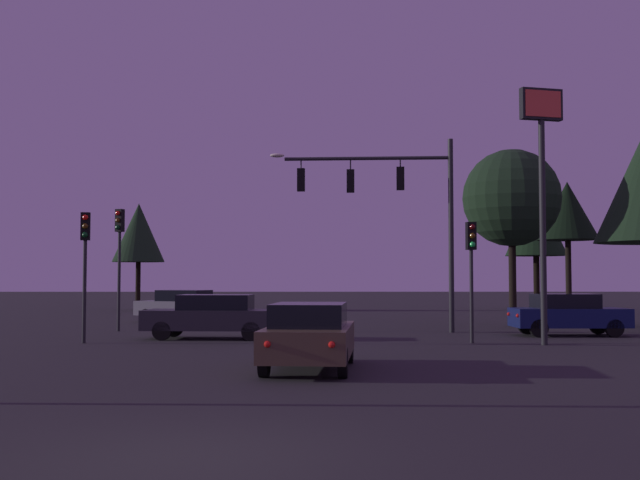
{
  "coord_description": "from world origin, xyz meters",
  "views": [
    {
      "loc": [
        1.44,
        -9.08,
        2.1
      ],
      "look_at": [
        1.7,
        19.99,
        3.53
      ],
      "focal_mm": 43.21,
      "sensor_mm": 36.0,
      "label": 1
    }
  ],
  "objects_px": {
    "car_crossing_right": "(568,314)",
    "tree_left_far": "(536,222)",
    "traffic_light_corner_left": "(119,245)",
    "traffic_light_corner_right": "(471,257)",
    "traffic_light_median": "(85,250)",
    "tree_lot_edge": "(512,198)",
    "traffic_signal_mast_arm": "(394,198)",
    "store_sign_illuminated": "(542,159)",
    "car_crossing_left": "(213,316)",
    "tree_center_horizon": "(139,233)",
    "tree_right_cluster": "(568,212)",
    "car_nearside_lane": "(310,335)",
    "car_far_lane": "(182,305)"
  },
  "relations": [
    {
      "from": "traffic_signal_mast_arm",
      "to": "traffic_light_corner_right",
      "type": "distance_m",
      "value": 5.9
    },
    {
      "from": "car_crossing_right",
      "to": "car_nearside_lane",
      "type": "bearing_deg",
      "value": -132.26
    },
    {
      "from": "traffic_light_corner_left",
      "to": "traffic_light_corner_right",
      "type": "relative_size",
      "value": 1.24
    },
    {
      "from": "traffic_light_corner_left",
      "to": "car_nearside_lane",
      "type": "height_order",
      "value": "traffic_light_corner_left"
    },
    {
      "from": "traffic_light_corner_left",
      "to": "car_nearside_lane",
      "type": "relative_size",
      "value": 1.07
    },
    {
      "from": "tree_lot_edge",
      "to": "car_nearside_lane",
      "type": "bearing_deg",
      "value": -119.05
    },
    {
      "from": "traffic_signal_mast_arm",
      "to": "traffic_light_corner_right",
      "type": "bearing_deg",
      "value": -68.4
    },
    {
      "from": "traffic_light_corner_left",
      "to": "tree_left_far",
      "type": "distance_m",
      "value": 30.39
    },
    {
      "from": "store_sign_illuminated",
      "to": "tree_right_cluster",
      "type": "xyz_separation_m",
      "value": [
        7.54,
        20.28,
        0.11
      ]
    },
    {
      "from": "tree_right_cluster",
      "to": "tree_lot_edge",
      "type": "xyz_separation_m",
      "value": [
        -6.1,
        -10.95,
        -0.37
      ]
    },
    {
      "from": "tree_lot_edge",
      "to": "tree_center_horizon",
      "type": "bearing_deg",
      "value": 140.05
    },
    {
      "from": "tree_right_cluster",
      "to": "car_crossing_left",
      "type": "bearing_deg",
      "value": -135.85
    },
    {
      "from": "traffic_light_corner_left",
      "to": "tree_center_horizon",
      "type": "xyz_separation_m",
      "value": [
        -3.73,
        19.78,
        1.64
      ]
    },
    {
      "from": "traffic_signal_mast_arm",
      "to": "car_crossing_left",
      "type": "bearing_deg",
      "value": -154.46
    },
    {
      "from": "traffic_light_corner_right",
      "to": "car_crossing_left",
      "type": "xyz_separation_m",
      "value": [
        -8.59,
        1.85,
        -1.99
      ]
    },
    {
      "from": "car_far_lane",
      "to": "tree_right_cluster",
      "type": "relative_size",
      "value": 0.59
    },
    {
      "from": "traffic_light_corner_left",
      "to": "store_sign_illuminated",
      "type": "xyz_separation_m",
      "value": [
        14.92,
        -6.39,
        2.45
      ]
    },
    {
      "from": "traffic_light_corner_right",
      "to": "tree_center_horizon",
      "type": "xyz_separation_m",
      "value": [
        -16.53,
        25.45,
        2.25
      ]
    },
    {
      "from": "car_far_lane",
      "to": "car_crossing_left",
      "type": "bearing_deg",
      "value": -74.65
    },
    {
      "from": "car_crossing_left",
      "to": "tree_center_horizon",
      "type": "xyz_separation_m",
      "value": [
        -7.94,
        23.6,
        4.24
      ]
    },
    {
      "from": "car_crossing_left",
      "to": "car_nearside_lane",
      "type": "bearing_deg",
      "value": -69.35
    },
    {
      "from": "traffic_signal_mast_arm",
      "to": "car_crossing_left",
      "type": "xyz_separation_m",
      "value": [
        -6.61,
        -3.16,
        -4.39
      ]
    },
    {
      "from": "car_far_lane",
      "to": "tree_left_far",
      "type": "height_order",
      "value": "tree_left_far"
    },
    {
      "from": "car_crossing_right",
      "to": "store_sign_illuminated",
      "type": "relative_size",
      "value": 0.51
    },
    {
      "from": "traffic_light_corner_right",
      "to": "tree_right_cluster",
      "type": "xyz_separation_m",
      "value": [
        9.66,
        19.57,
        3.17
      ]
    },
    {
      "from": "car_crossing_right",
      "to": "tree_left_far",
      "type": "bearing_deg",
      "value": 76.4
    },
    {
      "from": "car_far_lane",
      "to": "tree_left_far",
      "type": "xyz_separation_m",
      "value": [
        21.04,
        14.02,
        5.04
      ]
    },
    {
      "from": "car_crossing_left",
      "to": "car_far_lane",
      "type": "distance_m",
      "value": 10.48
    },
    {
      "from": "tree_left_far",
      "to": "tree_center_horizon",
      "type": "xyz_separation_m",
      "value": [
        -26.2,
        -0.53,
        -0.8
      ]
    },
    {
      "from": "car_crossing_right",
      "to": "tree_center_horizon",
      "type": "height_order",
      "value": "tree_center_horizon"
    },
    {
      "from": "tree_left_far",
      "to": "car_crossing_left",
      "type": "bearing_deg",
      "value": -127.12
    },
    {
      "from": "traffic_light_corner_right",
      "to": "tree_lot_edge",
      "type": "xyz_separation_m",
      "value": [
        3.57,
        8.62,
        2.79
      ]
    },
    {
      "from": "store_sign_illuminated",
      "to": "tree_lot_edge",
      "type": "height_order",
      "value": "store_sign_illuminated"
    },
    {
      "from": "traffic_signal_mast_arm",
      "to": "car_far_lane",
      "type": "distance_m",
      "value": 12.48
    },
    {
      "from": "car_crossing_left",
      "to": "tree_lot_edge",
      "type": "relative_size",
      "value": 0.61
    },
    {
      "from": "traffic_signal_mast_arm",
      "to": "car_far_lane",
      "type": "bearing_deg",
      "value": 143.47
    },
    {
      "from": "traffic_light_corner_left",
      "to": "traffic_light_corner_right",
      "type": "xyz_separation_m",
      "value": [
        12.8,
        -5.67,
        -0.61
      ]
    },
    {
      "from": "car_crossing_left",
      "to": "tree_right_cluster",
      "type": "height_order",
      "value": "tree_right_cluster"
    },
    {
      "from": "traffic_light_corner_left",
      "to": "traffic_light_median",
      "type": "height_order",
      "value": "traffic_light_corner_left"
    },
    {
      "from": "car_crossing_left",
      "to": "tree_lot_edge",
      "type": "distance_m",
      "value": 14.71
    },
    {
      "from": "car_crossing_left",
      "to": "traffic_light_median",
      "type": "bearing_deg",
      "value": -155.87
    },
    {
      "from": "car_crossing_right",
      "to": "tree_center_horizon",
      "type": "relative_size",
      "value": 0.59
    },
    {
      "from": "traffic_light_corner_left",
      "to": "tree_center_horizon",
      "type": "distance_m",
      "value": 20.19
    },
    {
      "from": "tree_left_far",
      "to": "traffic_signal_mast_arm",
      "type": "bearing_deg",
      "value": -119.06
    },
    {
      "from": "tree_right_cluster",
      "to": "tree_lot_edge",
      "type": "relative_size",
      "value": 1.0
    },
    {
      "from": "traffic_light_corner_left",
      "to": "car_nearside_lane",
      "type": "distance_m",
      "value": 15.14
    },
    {
      "from": "car_far_lane",
      "to": "tree_center_horizon",
      "type": "relative_size",
      "value": 0.65
    },
    {
      "from": "traffic_light_corner_right",
      "to": "traffic_light_median",
      "type": "bearing_deg",
      "value": 179.53
    },
    {
      "from": "car_nearside_lane",
      "to": "tree_right_cluster",
      "type": "height_order",
      "value": "tree_right_cluster"
    },
    {
      "from": "car_far_lane",
      "to": "traffic_signal_mast_arm",
      "type": "bearing_deg",
      "value": -36.53
    }
  ]
}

